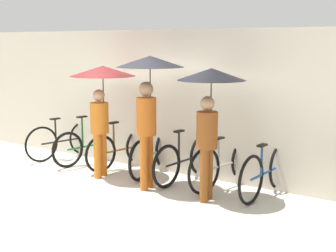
% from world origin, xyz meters
% --- Properties ---
extents(ground_plane, '(30.00, 30.00, 0.00)m').
position_xyz_m(ground_plane, '(0.00, 0.00, 0.00)').
color(ground_plane, beige).
extents(back_wall, '(13.62, 0.12, 2.59)m').
position_xyz_m(back_wall, '(0.00, 1.97, 1.29)').
color(back_wall, beige).
rests_on(back_wall, ground).
extents(parked_bicycle_0, '(0.55, 1.68, 1.10)m').
position_xyz_m(parked_bicycle_0, '(-2.20, 1.59, 0.38)').
color(parked_bicycle_0, black).
rests_on(parked_bicycle_0, ground).
extents(parked_bicycle_1, '(0.52, 1.74, 1.10)m').
position_xyz_m(parked_bicycle_1, '(-1.47, 1.61, 0.37)').
color(parked_bicycle_1, black).
rests_on(parked_bicycle_1, ground).
extents(parked_bicycle_2, '(0.48, 1.65, 1.10)m').
position_xyz_m(parked_bicycle_2, '(-0.73, 1.66, 0.37)').
color(parked_bicycle_2, black).
rests_on(parked_bicycle_2, ground).
extents(parked_bicycle_3, '(0.45, 1.70, 1.10)m').
position_xyz_m(parked_bicycle_3, '(-0.00, 1.66, 0.37)').
color(parked_bicycle_3, black).
rests_on(parked_bicycle_3, ground).
extents(parked_bicycle_4, '(0.44, 1.75, 0.97)m').
position_xyz_m(parked_bicycle_4, '(0.74, 1.60, 0.38)').
color(parked_bicycle_4, black).
rests_on(parked_bicycle_4, ground).
extents(parked_bicycle_5, '(0.52, 1.82, 1.06)m').
position_xyz_m(parked_bicycle_5, '(1.47, 1.67, 0.39)').
color(parked_bicycle_5, black).
rests_on(parked_bicycle_5, ground).
extents(parked_bicycle_6, '(0.44, 1.74, 0.97)m').
position_xyz_m(parked_bicycle_6, '(2.21, 1.60, 0.39)').
color(parked_bicycle_6, black).
rests_on(parked_bicycle_6, ground).
extents(pedestrian_leading, '(1.15, 1.15, 1.96)m').
position_xyz_m(pedestrian_leading, '(-0.66, 1.07, 1.60)').
color(pedestrian_leading, '#C66B1E').
rests_on(pedestrian_leading, ground).
extents(pedestrian_center, '(1.09, 1.09, 2.15)m').
position_xyz_m(pedestrian_center, '(0.43, 0.96, 1.72)').
color(pedestrian_center, '#B25619').
rests_on(pedestrian_center, ground).
extents(pedestrian_trailing, '(1.03, 1.03, 1.99)m').
position_xyz_m(pedestrian_trailing, '(1.52, 1.00, 1.58)').
color(pedestrian_trailing, brown).
rests_on(pedestrian_trailing, ground).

